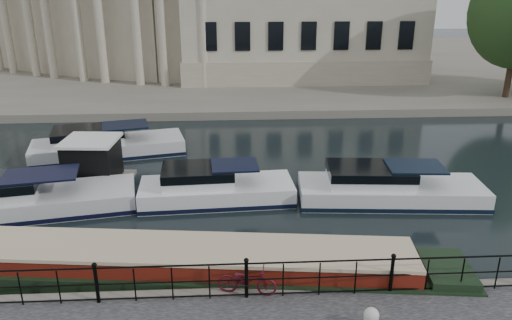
{
  "coord_description": "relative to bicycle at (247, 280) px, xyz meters",
  "views": [
    {
      "loc": [
        -0.39,
        -13.82,
        8.77
      ],
      "look_at": [
        0.5,
        2.0,
        3.0
      ],
      "focal_mm": 35.0,
      "sensor_mm": 36.0,
      "label": 1
    }
  ],
  "objects": [
    {
      "name": "far_bank",
      "position": [
        -0.02,
        41.1,
        -0.71
      ],
      "size": [
        120.0,
        42.0,
        0.55
      ],
      "primitive_type": "cube",
      "color": "#6B665B",
      "rests_on": "ground_plane"
    },
    {
      "name": "harbour_hut",
      "position": [
        -6.56,
        9.63,
        -0.03
      ],
      "size": [
        3.36,
        2.88,
        2.2
      ],
      "rotation": [
        0.0,
        0.0,
        -0.08
      ],
      "color": "#6B665B",
      "rests_on": "ground_plane"
    },
    {
      "name": "mooring_bollard",
      "position": [
        3.02,
        -1.61,
        -0.17
      ],
      "size": [
        0.51,
        0.51,
        0.57
      ],
      "color": "silver",
      "rests_on": "near_quay"
    },
    {
      "name": "narrowboat",
      "position": [
        -1.7,
        1.53,
        -0.62
      ],
      "size": [
        17.09,
        4.14,
        1.61
      ],
      "rotation": [
        0.0,
        0.0,
        -0.11
      ],
      "color": "black",
      "rests_on": "ground_plane"
    },
    {
      "name": "ground_plane",
      "position": [
        -0.02,
        2.1,
        -0.98
      ],
      "size": [
        160.0,
        160.0,
        0.0
      ],
      "primitive_type": "plane",
      "color": "black",
      "rests_on": "ground"
    },
    {
      "name": "railing",
      "position": [
        -0.02,
        -0.15,
        0.22
      ],
      "size": [
        24.14,
        0.14,
        1.22
      ],
      "color": "black",
      "rests_on": "near_quay"
    },
    {
      "name": "cabin_cruisers",
      "position": [
        -3.27,
        8.68,
        -0.62
      ],
      "size": [
        23.93,
        11.22,
        1.99
      ],
      "color": "silver",
      "rests_on": "ground_plane"
    },
    {
      "name": "bicycle",
      "position": [
        0.0,
        0.0,
        0.0
      ],
      "size": [
        1.73,
        0.88,
        0.87
      ],
      "primitive_type": "imported",
      "rotation": [
        0.0,
        0.0,
        1.38
      ],
      "color": "#4C0D1A",
      "rests_on": "near_quay"
    }
  ]
}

